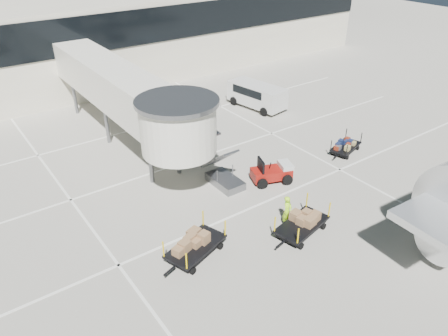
{
  "coord_description": "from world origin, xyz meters",
  "views": [
    {
      "loc": [
        -15.2,
        -14.13,
        14.81
      ],
      "look_at": [
        -2.24,
        3.94,
        2.0
      ],
      "focal_mm": 35.0,
      "sensor_mm": 36.0,
      "label": 1
    }
  ],
  "objects_px": {
    "baggage_tug": "(272,173)",
    "minivan": "(256,94)",
    "suitcase_cart": "(345,147)",
    "box_cart_far": "(198,245)",
    "box_cart_near": "(303,225)",
    "ground_worker": "(287,211)"
  },
  "relations": [
    {
      "from": "ground_worker",
      "to": "baggage_tug",
      "type": "bearing_deg",
      "value": 38.78
    },
    {
      "from": "ground_worker",
      "to": "box_cart_near",
      "type": "bearing_deg",
      "value": -101.93
    },
    {
      "from": "box_cart_near",
      "to": "ground_worker",
      "type": "xyz_separation_m",
      "value": [
        -0.16,
        1.1,
        0.34
      ]
    },
    {
      "from": "box_cart_far",
      "to": "ground_worker",
      "type": "height_order",
      "value": "ground_worker"
    },
    {
      "from": "baggage_tug",
      "to": "minivan",
      "type": "height_order",
      "value": "minivan"
    },
    {
      "from": "baggage_tug",
      "to": "box_cart_far",
      "type": "distance_m",
      "value": 8.35
    },
    {
      "from": "suitcase_cart",
      "to": "box_cart_far",
      "type": "distance_m",
      "value": 14.81
    },
    {
      "from": "box_cart_near",
      "to": "baggage_tug",
      "type": "bearing_deg",
      "value": 53.67
    },
    {
      "from": "box_cart_near",
      "to": "minivan",
      "type": "height_order",
      "value": "minivan"
    },
    {
      "from": "box_cart_far",
      "to": "suitcase_cart",
      "type": "bearing_deg",
      "value": -6.66
    },
    {
      "from": "ground_worker",
      "to": "minivan",
      "type": "height_order",
      "value": "minivan"
    },
    {
      "from": "baggage_tug",
      "to": "box_cart_far",
      "type": "xyz_separation_m",
      "value": [
        -7.71,
        -3.2,
        -0.03
      ]
    },
    {
      "from": "baggage_tug",
      "to": "minivan",
      "type": "bearing_deg",
      "value": 75.42
    },
    {
      "from": "ground_worker",
      "to": "minivan",
      "type": "bearing_deg",
      "value": 36.53
    },
    {
      "from": "ground_worker",
      "to": "minivan",
      "type": "relative_size",
      "value": 0.32
    },
    {
      "from": "suitcase_cart",
      "to": "minivan",
      "type": "xyz_separation_m",
      "value": [
        0.42,
        10.68,
        0.77
      ]
    },
    {
      "from": "suitcase_cart",
      "to": "box_cart_far",
      "type": "bearing_deg",
      "value": 175.5
    },
    {
      "from": "box_cart_far",
      "to": "ground_worker",
      "type": "bearing_deg",
      "value": -26.73
    },
    {
      "from": "baggage_tug",
      "to": "minivan",
      "type": "relative_size",
      "value": 0.5
    },
    {
      "from": "baggage_tug",
      "to": "box_cart_near",
      "type": "xyz_separation_m",
      "value": [
        -2.25,
        -5.06,
        -0.04
      ]
    },
    {
      "from": "suitcase_cart",
      "to": "box_cart_far",
      "type": "relative_size",
      "value": 0.82
    },
    {
      "from": "box_cart_near",
      "to": "box_cart_far",
      "type": "distance_m",
      "value": 5.77
    }
  ]
}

